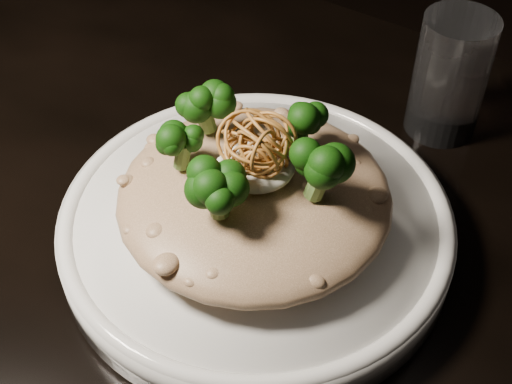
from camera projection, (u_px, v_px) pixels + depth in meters
table at (216, 338)px, 0.60m from camera, size 1.10×0.80×0.75m
plate at (256, 228)px, 0.56m from camera, size 0.30×0.30×0.03m
risotto at (254, 196)px, 0.53m from camera, size 0.20×0.20×0.04m
broccoli at (251, 149)px, 0.50m from camera, size 0.13×0.13×0.05m
cheese at (256, 166)px, 0.51m from camera, size 0.06×0.06×0.02m
shallots at (257, 137)px, 0.49m from camera, size 0.06×0.06×0.04m
drinking_glass at (450, 76)px, 0.63m from camera, size 0.08×0.08×0.11m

